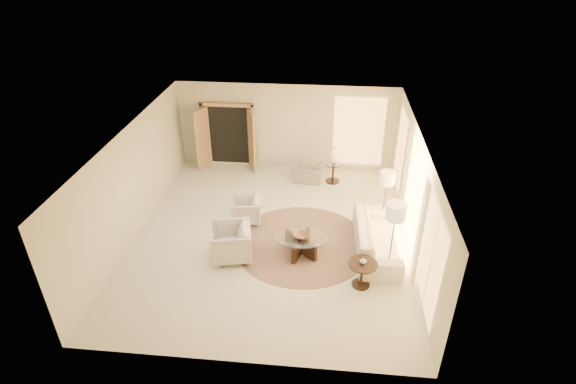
# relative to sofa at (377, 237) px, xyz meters

# --- Properties ---
(room) EXTENTS (7.04, 8.04, 2.83)m
(room) POSITION_rel_sofa_xyz_m (-2.66, 0.34, 1.03)
(room) COLOR beige
(room) RESTS_ON ground
(windows_right) EXTENTS (0.10, 6.40, 2.40)m
(windows_right) POSITION_rel_sofa_xyz_m (0.79, 0.44, 0.98)
(windows_right) COLOR #FFC366
(windows_right) RESTS_ON room
(window_back_corner) EXTENTS (1.70, 0.10, 2.40)m
(window_back_corner) POSITION_rel_sofa_xyz_m (-0.36, 4.29, 0.98)
(window_back_corner) COLOR #FFC366
(window_back_corner) RESTS_ON room
(curtains_right) EXTENTS (0.06, 5.20, 2.60)m
(curtains_right) POSITION_rel_sofa_xyz_m (0.74, 1.34, 0.93)
(curtains_right) COLOR tan
(curtains_right) RESTS_ON room
(french_doors) EXTENTS (1.95, 0.66, 2.16)m
(french_doors) POSITION_rel_sofa_xyz_m (-4.56, 4.16, 0.70)
(french_doors) COLOR tan
(french_doors) RESTS_ON room
(area_rug) EXTENTS (4.12, 4.12, 0.01)m
(area_rug) POSITION_rel_sofa_xyz_m (-1.84, 0.07, -0.36)
(area_rug) COLOR #493126
(area_rug) RESTS_ON room
(sofa) EXTENTS (1.06, 2.57, 0.74)m
(sofa) POSITION_rel_sofa_xyz_m (0.00, 0.00, 0.00)
(sofa) COLOR beige
(sofa) RESTS_ON room
(armchair_left) EXTENTS (0.79, 0.84, 0.77)m
(armchair_left) POSITION_rel_sofa_xyz_m (-3.41, 0.96, 0.02)
(armchair_left) COLOR beige
(armchair_left) RESTS_ON room
(armchair_right) EXTENTS (1.03, 1.08, 0.94)m
(armchair_right) POSITION_rel_sofa_xyz_m (-3.49, -0.63, 0.10)
(armchair_right) COLOR beige
(armchair_right) RESTS_ON room
(accent_chair) EXTENTS (0.92, 0.64, 0.77)m
(accent_chair) POSITION_rel_sofa_xyz_m (-1.90, 3.38, 0.01)
(accent_chair) COLOR gray
(accent_chair) RESTS_ON room
(coffee_table) EXTENTS (1.64, 1.64, 0.48)m
(coffee_table) POSITION_rel_sofa_xyz_m (-1.84, -0.32, -0.07)
(coffee_table) COLOR black
(coffee_table) RESTS_ON room
(end_table) EXTENTS (0.65, 0.65, 0.62)m
(end_table) POSITION_rel_sofa_xyz_m (-0.42, -1.34, 0.05)
(end_table) COLOR black
(end_table) RESTS_ON room
(side_table) EXTENTS (0.57, 0.57, 0.66)m
(side_table) POSITION_rel_sofa_xyz_m (-1.11, 3.39, 0.03)
(side_table) COLOR black
(side_table) RESTS_ON room
(floor_lamp_near) EXTENTS (0.39, 0.39, 1.62)m
(floor_lamp_near) POSITION_rel_sofa_xyz_m (0.24, 1.09, 1.01)
(floor_lamp_near) COLOR black
(floor_lamp_near) RESTS_ON room
(floor_lamp_far) EXTENTS (0.44, 0.44, 1.81)m
(floor_lamp_far) POSITION_rel_sofa_xyz_m (0.24, -0.76, 1.17)
(floor_lamp_far) COLOR black
(floor_lamp_far) RESTS_ON room
(bowl) EXTENTS (0.48, 0.48, 0.09)m
(bowl) POSITION_rel_sofa_xyz_m (-1.84, -0.32, 0.16)
(bowl) COLOR brown
(bowl) RESTS_ON coffee_table
(end_vase) EXTENTS (0.15, 0.15, 0.15)m
(end_vase) POSITION_rel_sofa_xyz_m (-0.42, -1.34, 0.32)
(end_vase) COLOR silver
(end_vase) RESTS_ON end_table
(side_vase) EXTENTS (0.25, 0.25, 0.23)m
(side_vase) POSITION_rel_sofa_xyz_m (-1.11, 3.39, 0.40)
(side_vase) COLOR silver
(side_vase) RESTS_ON side_table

